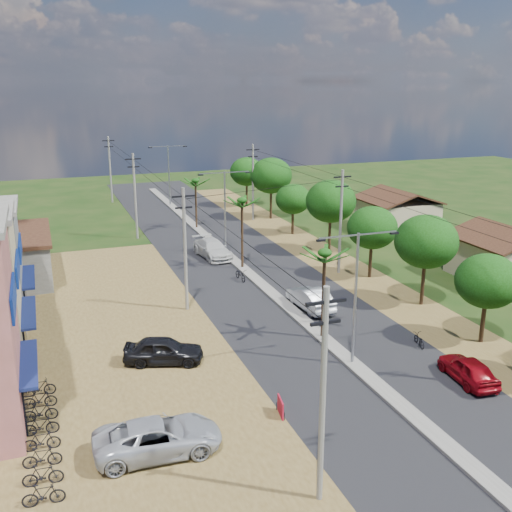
{
  "coord_description": "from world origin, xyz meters",
  "views": [
    {
      "loc": [
        -16.32,
        -28.12,
        16.04
      ],
      "look_at": [
        -0.99,
        13.76,
        3.0
      ],
      "focal_mm": 42.0,
      "sensor_mm": 36.0,
      "label": 1
    }
  ],
  "objects": [
    {
      "name": "dirt_shoulder_east",
      "position": [
        8.5,
        15.0,
        0.01
      ],
      "size": [
        5.0,
        90.0,
        0.03
      ],
      "primitive_type": "cube",
      "color": "brown",
      "rests_on": "ground"
    },
    {
      "name": "tree_east_d",
      "position": [
        9.4,
        14.0,
        4.34
      ],
      "size": [
        4.2,
        4.2,
        6.13
      ],
      "color": "black",
      "rests_on": "ground"
    },
    {
      "name": "streetlight_far",
      "position": [
        0.0,
        50.0,
        4.79
      ],
      "size": [
        5.1,
        0.18,
        8.0
      ],
      "color": "gray",
      "rests_on": "ground"
    },
    {
      "name": "house_east_far",
      "position": [
        21.0,
        28.0,
        2.39
      ],
      "size": [
        7.6,
        7.5,
        4.6
      ],
      "color": "tan",
      "rests_on": "ground"
    },
    {
      "name": "car_white_far",
      "position": [
        -1.5,
        24.33,
        0.82
      ],
      "size": [
        2.92,
        5.88,
        1.64
      ],
      "primitive_type": "imported",
      "rotation": [
        0.0,
        0.0,
        0.11
      ],
      "color": "#B0B0AB",
      "rests_on": "ground"
    },
    {
      "name": "tree_east_e",
      "position": [
        9.6,
        22.0,
        5.09
      ],
      "size": [
        4.8,
        4.8,
        7.14
      ],
      "color": "black",
      "rests_on": "ground"
    },
    {
      "name": "dirt_lot_west",
      "position": [
        -15.0,
        8.0,
        0.02
      ],
      "size": [
        18.0,
        46.0,
        0.04
      ],
      "primitive_type": "cube",
      "color": "brown",
      "rests_on": "ground"
    },
    {
      "name": "ground",
      "position": [
        0.0,
        0.0,
        0.0
      ],
      "size": [
        160.0,
        160.0,
        0.0
      ],
      "primitive_type": "plane",
      "color": "black",
      "rests_on": "ground"
    },
    {
      "name": "median",
      "position": [
        0.0,
        18.0,
        0.09
      ],
      "size": [
        1.0,
        90.0,
        0.18
      ],
      "primitive_type": "cube",
      "color": "#605E56",
      "rests_on": "ground"
    },
    {
      "name": "palm_median_far",
      "position": [
        0.0,
        36.0,
        5.26
      ],
      "size": [
        2.0,
        2.0,
        5.85
      ],
      "color": "black",
      "rests_on": "ground"
    },
    {
      "name": "moto_rider_west_a",
      "position": [
        -1.2,
        16.96,
        0.5
      ],
      "size": [
        0.82,
        1.96,
        1.0
      ],
      "primitive_type": "imported",
      "rotation": [
        0.0,
        0.0,
        0.08
      ],
      "color": "black",
      "rests_on": "ground"
    },
    {
      "name": "utility_pole_e_b",
      "position": [
        7.5,
        16.0,
        4.76
      ],
      "size": [
        1.6,
        0.24,
        9.0
      ],
      "color": "#605E56",
      "rests_on": "ground"
    },
    {
      "name": "tree_east_c",
      "position": [
        9.7,
        7.0,
        4.86
      ],
      "size": [
        4.6,
        4.6,
        6.83
      ],
      "color": "black",
      "rests_on": "ground"
    },
    {
      "name": "parked_scooter_row",
      "position": [
        -17.32,
        -2.08,
        0.5
      ],
      "size": [
        1.69,
        9.67,
        1.0
      ],
      "color": "black",
      "rests_on": "ground"
    },
    {
      "name": "streetlight_mid",
      "position": [
        0.0,
        25.0,
        4.79
      ],
      "size": [
        5.1,
        0.18,
        8.0
      ],
      "color": "gray",
      "rests_on": "ground"
    },
    {
      "name": "tree_east_g",
      "position": [
        9.8,
        38.0,
        5.24
      ],
      "size": [
        5.0,
        5.0,
        7.38
      ],
      "color": "black",
      "rests_on": "ground"
    },
    {
      "name": "utility_pole_w_d",
      "position": [
        -7.0,
        55.0,
        4.76
      ],
      "size": [
        1.6,
        0.24,
        9.0
      ],
      "color": "#605E56",
      "rests_on": "ground"
    },
    {
      "name": "road",
      "position": [
        0.0,
        15.0,
        0.02
      ],
      "size": [
        12.0,
        110.0,
        0.04
      ],
      "primitive_type": "cube",
      "color": "black",
      "rests_on": "ground"
    },
    {
      "name": "tree_east_b",
      "position": [
        9.3,
        0.0,
        4.11
      ],
      "size": [
        4.0,
        4.0,
        5.83
      ],
      "color": "black",
      "rests_on": "ground"
    },
    {
      "name": "car_red_near",
      "position": [
        5.0,
        -4.03,
        0.71
      ],
      "size": [
        2.09,
        4.33,
        1.43
      ],
      "primitive_type": "imported",
      "rotation": [
        0.0,
        0.0,
        3.04
      ],
      "color": "maroon",
      "rests_on": "ground"
    },
    {
      "name": "house_east_near",
      "position": [
        20.0,
        10.0,
        2.39
      ],
      "size": [
        7.6,
        7.5,
        4.6
      ],
      "color": "tan",
      "rests_on": "ground"
    },
    {
      "name": "tree_east_h",
      "position": [
        9.5,
        46.0,
        4.64
      ],
      "size": [
        4.4,
        4.4,
        6.52
      ],
      "color": "black",
      "rests_on": "ground"
    },
    {
      "name": "roadside_sign",
      "position": [
        -6.1,
        -3.72,
        0.47
      ],
      "size": [
        0.26,
        1.13,
        0.94
      ],
      "rotation": [
        0.0,
        0.0,
        -0.17
      ],
      "color": "maroon",
      "rests_on": "ground"
    },
    {
      "name": "utility_pole_w_c",
      "position": [
        -7.0,
        34.0,
        4.76
      ],
      "size": [
        1.6,
        0.24,
        9.0
      ],
      "color": "#605E56",
      "rests_on": "ground"
    },
    {
      "name": "tree_east_f",
      "position": [
        9.2,
        30.0,
        3.89
      ],
      "size": [
        3.8,
        3.8,
        5.52
      ],
      "color": "black",
      "rests_on": "ground"
    },
    {
      "name": "car_silver_mid",
      "position": [
        1.5,
        9.01,
        0.8
      ],
      "size": [
        1.93,
        4.95,
        1.6
      ],
      "primitive_type": "imported",
      "rotation": [
        0.0,
        0.0,
        3.19
      ],
      "color": "#ACAFB4",
      "rests_on": "ground"
    },
    {
      "name": "car_parked_silver",
      "position": [
        -12.42,
        -4.76,
        0.79
      ],
      "size": [
        5.8,
        2.83,
        1.59
      ],
      "primitive_type": "imported",
      "rotation": [
        0.0,
        0.0,
        1.54
      ],
      "color": "#ACAFB4",
      "rests_on": "ground"
    },
    {
      "name": "streetlight_near",
      "position": [
        0.0,
        0.0,
        4.79
      ],
      "size": [
        5.1,
        0.18,
        8.0
      ],
      "color": "gray",
      "rests_on": "ground"
    },
    {
      "name": "moto_rider_east",
      "position": [
        5.2,
        0.82,
        0.4
      ],
      "size": [
        0.84,
        1.59,
        0.8
      ],
      "primitive_type": "imported",
      "rotation": [
        0.0,
        0.0,
        2.93
      ],
      "color": "black",
      "rests_on": "ground"
    },
    {
      "name": "car_parked_dark",
      "position": [
        -10.36,
        4.04,
        0.79
      ],
      "size": [
        5.0,
        3.26,
        1.58
      ],
      "primitive_type": "imported",
      "rotation": [
        0.0,
        0.0,
        1.24
      ],
      "color": "black",
      "rests_on": "ground"
    },
    {
      "name": "palm_median_near",
      "position": [
        0.0,
        4.0,
        5.54
      ],
      "size": [
        2.0,
        2.0,
        6.15
      ],
      "color": "black",
      "rests_on": "ground"
    },
    {
      "name": "utility_pole_w_b",
      "position": [
        -7.0,
        12.0,
        4.76
      ],
      "size": [
        1.6,
        0.24,
        9.0
      ],
      "color": "#605E56",
      "rests_on": "ground"
    },
    {
      "name": "utility_pole_w_a",
      "position": [
        -7.0,
        -10.0,
        4.76
      ],
      "size": [
        1.6,
        0.24,
        9.0
      ],
      "color": "#605E56",
      "rests_on": "ground"
    },
    {
      "name": "moto_rider_west_b",
      "position": [
        -1.2,
        26.23,
        0.44
      ],
      "size": [
        0.75,
        1.53,
        0.89
      ],
      "primitive_type": "imported",
      "rotation": [
        0.0,
        0.0,
        -0.24
      ],
      "color": "black",
      "rests_on": "ground"
    },
    {
      "name": "palm_median_mid",
      "position": [
        0.0,
        20.0,
        5.9
      ],
      "size": [
        2.0,
        2.0,
        6.55
      ],
      "color": "black",
      "rests_on": "ground"
    },
    {
      "name": "utility_pole_e_c",
      "position": [
        7.5,
        38.0,
        4.76
      ],
      "size": [
        1.6,
        0.24,
        9.0
      ],
      "color": "#605E56",
      "rests_on": "ground"
    }
  ]
}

